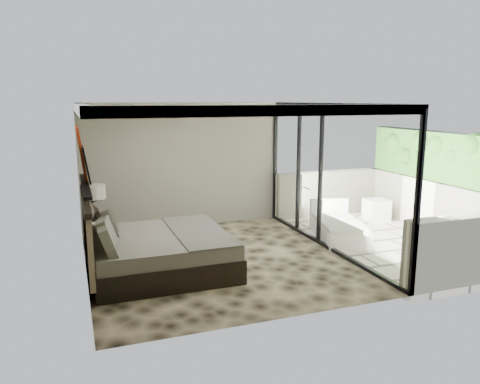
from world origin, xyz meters
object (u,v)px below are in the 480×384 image
object	(u,v)px
ottoman	(376,210)
bed	(155,250)
nightstand	(100,232)
lounger	(338,228)
table_lamp	(96,198)

from	to	relation	value
ottoman	bed	bearing A→B (deg)	-164.30
nightstand	ottoman	xyz separation A→B (m)	(6.37, -0.26, -0.02)
lounger	ottoman	bearing A→B (deg)	44.20
nightstand	lounger	xyz separation A→B (m)	(4.76, -1.16, -0.07)
bed	nightstand	bearing A→B (deg)	113.09
table_lamp	ottoman	bearing A→B (deg)	-1.90
nightstand	table_lamp	size ratio (longest dim) A/B	0.78
bed	nightstand	size ratio (longest dim) A/B	4.24
bed	table_lamp	xyz separation A→B (m)	(-0.82, 1.78, 0.60)
nightstand	lounger	distance (m)	4.90
nightstand	bed	bearing A→B (deg)	-67.76
ottoman	lounger	distance (m)	1.84
nightstand	ottoman	size ratio (longest dim) A/B	1.08
lounger	bed	bearing A→B (deg)	-155.42
lounger	nightstand	bearing A→B (deg)	-178.68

